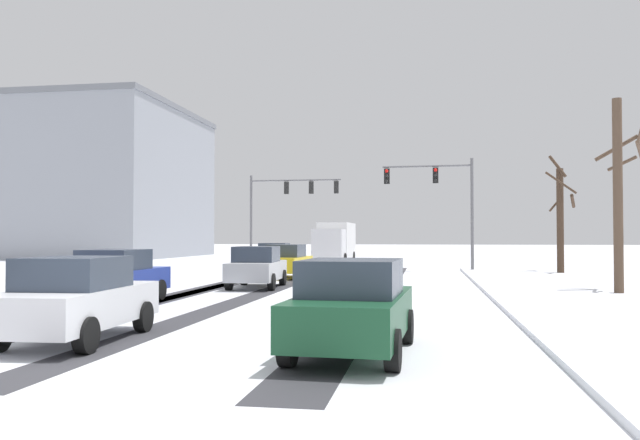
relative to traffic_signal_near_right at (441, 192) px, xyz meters
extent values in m
plane|color=silver|center=(-5.88, -28.55, -4.61)|extent=(300.00, 300.00, 0.00)
cube|color=#38383D|center=(-2.58, -13.30, -4.60)|extent=(1.07, 33.55, 0.01)
cube|color=#38383D|center=(-9.02, -13.30, -4.60)|extent=(0.87, 33.55, 0.01)
cube|color=#38383D|center=(-9.30, -13.30, -4.60)|extent=(1.01, 33.55, 0.01)
cube|color=#38383D|center=(-6.59, -13.30, -4.60)|extent=(0.91, 33.55, 0.01)
cube|color=white|center=(3.17, -14.83, -4.55)|extent=(4.00, 33.55, 0.12)
cylinder|color=slate|center=(1.77, -0.05, -1.36)|extent=(0.18, 0.18, 6.50)
cylinder|color=slate|center=(-0.79, 0.05, 1.49)|extent=(5.14, 0.32, 0.12)
cube|color=black|center=(-0.28, 0.03, 0.94)|extent=(0.33, 0.25, 0.90)
sphere|color=red|center=(-0.29, -0.13, 1.24)|extent=(0.20, 0.20, 0.20)
sphere|color=black|center=(-0.29, -0.13, 0.94)|extent=(0.20, 0.20, 0.20)
sphere|color=black|center=(-0.29, -0.13, 0.64)|extent=(0.20, 0.20, 0.20)
cube|color=black|center=(-3.10, 0.14, 0.94)|extent=(0.33, 0.25, 0.90)
sphere|color=red|center=(-3.11, -0.02, 1.24)|extent=(0.20, 0.20, 0.20)
sphere|color=black|center=(-3.11, -0.02, 0.94)|extent=(0.20, 0.20, 0.20)
sphere|color=black|center=(-3.11, -0.02, 0.64)|extent=(0.20, 0.20, 0.20)
cylinder|color=slate|center=(-13.53, 7.95, -1.36)|extent=(0.18, 0.18, 6.50)
cylinder|color=slate|center=(-10.19, 7.90, 1.49)|extent=(6.68, 0.21, 0.12)
cube|color=black|center=(-10.86, 7.91, 0.94)|extent=(0.32, 0.24, 0.90)
sphere|color=red|center=(-10.86, 8.07, 1.24)|extent=(0.20, 0.20, 0.20)
sphere|color=black|center=(-10.86, 8.07, 0.94)|extent=(0.20, 0.20, 0.20)
sphere|color=black|center=(-10.86, 8.07, 0.64)|extent=(0.20, 0.20, 0.20)
cube|color=black|center=(-9.02, 7.89, 0.94)|extent=(0.32, 0.24, 0.90)
sphere|color=red|center=(-9.02, 8.05, 1.24)|extent=(0.20, 0.20, 0.20)
sphere|color=black|center=(-9.02, 8.05, 0.94)|extent=(0.20, 0.20, 0.20)
sphere|color=black|center=(-9.02, 8.05, 0.64)|extent=(0.20, 0.20, 0.20)
cube|color=black|center=(-7.18, 7.86, 0.94)|extent=(0.32, 0.24, 0.90)
sphere|color=red|center=(-7.18, 8.02, 1.24)|extent=(0.20, 0.20, 0.20)
sphere|color=black|center=(-7.18, 8.02, 0.94)|extent=(0.20, 0.20, 0.20)
sphere|color=black|center=(-7.18, 8.02, 0.64)|extent=(0.20, 0.20, 0.20)
cube|color=slate|center=(-9.63, -0.83, -3.94)|extent=(1.93, 4.19, 0.70)
cube|color=#2D3847|center=(-9.63, -0.98, -3.29)|extent=(1.67, 1.99, 0.60)
cylinder|color=black|center=(-10.51, 0.39, -4.29)|extent=(0.26, 0.65, 0.64)
cylinder|color=black|center=(-8.90, 0.49, -4.29)|extent=(0.26, 0.65, 0.64)
cylinder|color=black|center=(-10.37, -2.14, -4.29)|extent=(0.26, 0.65, 0.64)
cylinder|color=black|center=(-8.76, -2.05, -4.29)|extent=(0.26, 0.65, 0.64)
cube|color=yellow|center=(-7.51, -7.23, -3.94)|extent=(1.84, 4.16, 0.70)
cube|color=#2D3847|center=(-7.51, -7.38, -3.29)|extent=(1.62, 1.95, 0.60)
cylinder|color=black|center=(-8.27, -5.93, -4.29)|extent=(0.24, 0.65, 0.64)
cylinder|color=black|center=(-6.65, -5.98, -4.29)|extent=(0.24, 0.65, 0.64)
cylinder|color=black|center=(-8.36, -8.47, -4.29)|extent=(0.24, 0.65, 0.64)
cylinder|color=black|center=(-6.74, -8.52, -4.29)|extent=(0.24, 0.65, 0.64)
cube|color=#B7BABF|center=(-7.39, -13.17, -3.94)|extent=(1.94, 4.19, 0.70)
cube|color=#2D3847|center=(-7.38, -13.32, -3.29)|extent=(1.67, 1.99, 0.60)
cylinder|color=black|center=(-8.27, -11.94, -4.29)|extent=(0.26, 0.65, 0.64)
cylinder|color=black|center=(-6.66, -11.85, -4.29)|extent=(0.26, 0.65, 0.64)
cylinder|color=black|center=(-8.12, -14.48, -4.29)|extent=(0.26, 0.65, 0.64)
cylinder|color=black|center=(-6.51, -14.39, -4.29)|extent=(0.26, 0.65, 0.64)
cube|color=#233899|center=(-10.01, -19.55, -3.94)|extent=(1.72, 4.11, 0.70)
cube|color=#2D3847|center=(-10.01, -19.70, -3.29)|extent=(1.57, 1.91, 0.60)
cylinder|color=black|center=(-10.83, -18.28, -4.29)|extent=(0.22, 0.64, 0.64)
cylinder|color=black|center=(-9.21, -18.27, -4.29)|extent=(0.22, 0.64, 0.64)
cylinder|color=black|center=(-10.82, -20.82, -4.29)|extent=(0.22, 0.64, 0.64)
cylinder|color=black|center=(-9.20, -20.81, -4.29)|extent=(0.22, 0.64, 0.64)
cube|color=silver|center=(-7.48, -26.07, -3.94)|extent=(1.92, 4.19, 0.70)
cube|color=#2D3847|center=(-7.47, -26.22, -3.29)|extent=(1.66, 1.98, 0.60)
cylinder|color=black|center=(-8.36, -24.84, -4.29)|extent=(0.26, 0.65, 0.64)
cylinder|color=black|center=(-6.74, -24.75, -4.29)|extent=(0.26, 0.65, 0.64)
cylinder|color=black|center=(-6.60, -27.29, -4.29)|extent=(0.26, 0.65, 0.64)
cube|color=#194C2D|center=(-2.10, -26.55, -3.94)|extent=(1.91, 4.18, 0.70)
cube|color=#2D3847|center=(-2.11, -26.70, -3.29)|extent=(1.66, 1.98, 0.60)
cylinder|color=black|center=(-2.84, -25.24, -4.29)|extent=(0.25, 0.65, 0.64)
cylinder|color=black|center=(-1.23, -25.33, -4.29)|extent=(0.25, 0.65, 0.64)
cylinder|color=black|center=(-2.97, -27.78, -4.29)|extent=(0.25, 0.65, 0.64)
cylinder|color=black|center=(-1.36, -27.87, -4.29)|extent=(0.25, 0.65, 0.64)
cube|color=silver|center=(-7.49, 6.29, -3.14)|extent=(2.13, 2.23, 2.10)
cube|color=silver|center=(-7.44, 9.99, -2.89)|extent=(2.27, 5.23, 2.60)
cylinder|color=black|center=(-6.47, 6.72, -4.19)|extent=(0.29, 0.84, 0.84)
cylinder|color=black|center=(-8.50, 6.74, -4.19)|extent=(0.29, 0.84, 0.84)
cylinder|color=black|center=(-6.41, 11.41, -4.19)|extent=(0.29, 0.84, 0.84)
cylinder|color=black|center=(-8.43, 11.43, -4.19)|extent=(0.29, 0.84, 0.84)
cylinder|color=brown|center=(5.92, -13.28, -1.13)|extent=(0.33, 0.33, 6.96)
cylinder|color=brown|center=(6.08, -12.58, 0.65)|extent=(1.50, 0.48, 0.94)
cylinder|color=brown|center=(6.19, -12.87, 0.05)|extent=(0.93, 0.67, 0.52)
cylinder|color=#423023|center=(6.51, -0.39, -1.71)|extent=(0.38, 0.38, 5.79)
cylinder|color=#423023|center=(6.37, -0.02, -0.75)|extent=(0.85, 0.43, 0.92)
cylinder|color=#423023|center=(6.42, -1.17, 0.33)|extent=(1.64, 0.32, 1.28)
cylinder|color=#423023|center=(6.33, -0.77, 1.26)|extent=(0.96, 0.58, 1.28)
cylinder|color=#423023|center=(7.15, -0.58, -0.64)|extent=(0.56, 1.38, 0.72)
cube|color=#9399A3|center=(-34.62, 20.87, 2.41)|extent=(20.89, 20.02, 14.04)
cube|color=slate|center=(-34.62, 20.87, 9.69)|extent=(21.19, 20.32, 0.50)
camera|label=1|loc=(-0.88, -37.41, -2.60)|focal=35.78mm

